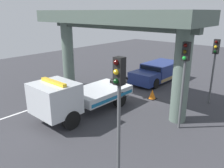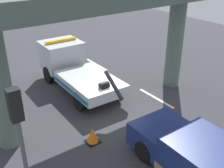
{
  "view_description": "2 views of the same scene",
  "coord_description": "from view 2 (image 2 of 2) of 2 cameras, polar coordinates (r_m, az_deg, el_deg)",
  "views": [
    {
      "loc": [
        11.89,
        9.62,
        5.88
      ],
      "look_at": [
        -0.17,
        -0.9,
        0.74
      ],
      "focal_mm": 36.45,
      "sensor_mm": 36.0,
      "label": 1
    },
    {
      "loc": [
        -9.24,
        6.71,
        7.28
      ],
      "look_at": [
        0.9,
        -0.55,
        1.16
      ],
      "focal_mm": 44.15,
      "sensor_mm": 36.0,
      "label": 2
    }
  ],
  "objects": [
    {
      "name": "tow_truck_white",
      "position": [
        16.07,
        -8.14,
        3.65
      ],
      "size": [
        7.27,
        2.5,
        2.46
      ],
      "color": "silver",
      "rests_on": "ground"
    },
    {
      "name": "overpass_structure",
      "position": [
        12.24,
        -1.74,
        15.15
      ],
      "size": [
        3.6,
        11.52,
        5.94
      ],
      "color": "#596B60",
      "rests_on": "ground"
    },
    {
      "name": "ground_plane",
      "position": [
        13.57,
        0.3,
        -6.55
      ],
      "size": [
        60.0,
        40.0,
        0.1
      ],
      "primitive_type": "cube",
      "color": "#38383D"
    },
    {
      "name": "lane_stripe_east",
      "position": [
        19.41,
        -3.25,
        4.09
      ],
      "size": [
        2.6,
        0.16,
        0.01
      ],
      "primitive_type": "cube",
      "color": "silver",
      "rests_on": "ground"
    },
    {
      "name": "traffic_light_near",
      "position": [
        7.68,
        -18.74,
        -8.56
      ],
      "size": [
        0.39,
        0.32,
        4.23
      ],
      "color": "#515456",
      "rests_on": "ground"
    },
    {
      "name": "lane_stripe_mid",
      "position": [
        15.16,
        9.11,
        -2.9
      ],
      "size": [
        2.6,
        0.16,
        0.01
      ],
      "primitive_type": "cube",
      "color": "silver",
      "rests_on": "ground"
    },
    {
      "name": "traffic_cone_orange",
      "position": [
        11.66,
        -4.06,
        -10.61
      ],
      "size": [
        0.56,
        0.56,
        0.67
      ],
      "color": "orange",
      "rests_on": "ground"
    },
    {
      "name": "towed_van_green",
      "position": [
        10.19,
        18.21,
        -15.09
      ],
      "size": [
        5.23,
        2.28,
        1.58
      ],
      "color": "navy",
      "rests_on": "ground"
    }
  ]
}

